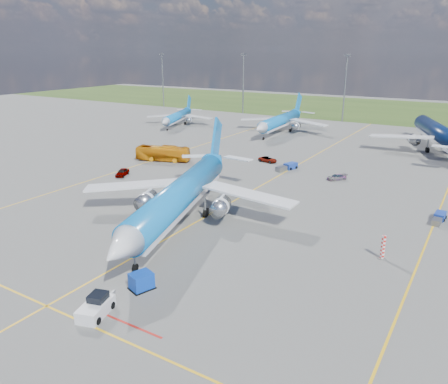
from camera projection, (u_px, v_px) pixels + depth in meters
The scene contains 17 objects.
ground at pixel (171, 236), 59.42m from camera, with size 400.00×400.00×0.00m, color #565653.
grass_strip at pixel (395, 111), 181.07m from camera, with size 400.00×80.00×0.01m, color #2D4719.
taxiway_lines at pixel (263, 185), 81.80m from camera, with size 60.25×160.00×0.02m.
floodlight_masts at pixel (407, 87), 139.77m from camera, with size 202.20×0.50×22.70m.
warning_post at pixel (383, 247), 52.57m from camera, with size 0.50×0.50×3.00m, color red.
bg_jet_nw at pixel (178, 125), 146.05m from camera, with size 24.47×32.11×8.41m, color blue, non-canonical shape.
bg_jet_nnw at pixel (280, 132), 133.32m from camera, with size 29.79×39.10×10.24m, color blue, non-canonical shape.
bg_jet_n at pixel (436, 150), 110.00m from camera, with size 35.97×47.21×12.37m, color #07173C, non-canonical shape.
main_airliner at pixel (181, 222), 64.18m from camera, with size 35.50×46.60×12.20m, color blue, non-canonical shape.
pushback_tug at pixel (96, 307), 41.71m from camera, with size 3.16×5.75×1.92m.
uld_container at pixel (141, 281), 46.10m from camera, with size 1.80×2.25×1.80m, color #0C3AB1.
apron_bus at pixel (163, 153), 98.97m from camera, with size 2.89×12.35×3.44m, color orange.
service_car_a at pixel (122, 172), 87.49m from camera, with size 1.70×4.23×1.44m, color #999999.
service_car_b at pixel (268, 159), 98.15m from camera, with size 2.00×4.33×1.20m, color #999999.
service_car_c at pixel (337, 177), 84.76m from camera, with size 1.61×3.95×1.15m, color #999999.
baggage_tug_w at pixel (439, 218), 64.39m from camera, with size 1.59×4.91×1.09m.
baggage_tug_c at pixel (287, 167), 92.00m from camera, with size 3.03×5.82×1.26m.
Camera 1 is at (34.57, -42.86, 24.21)m, focal length 35.00 mm.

